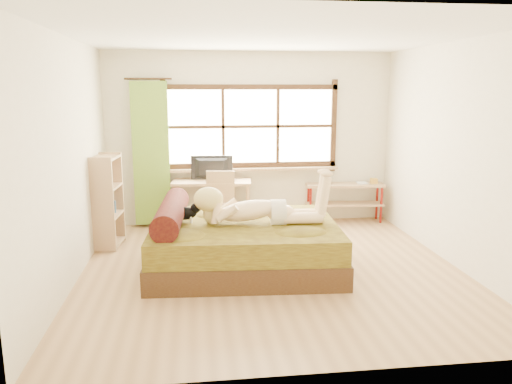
{
  "coord_description": "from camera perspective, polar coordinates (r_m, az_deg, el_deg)",
  "views": [
    {
      "loc": [
        -0.89,
        -5.61,
        2.14
      ],
      "look_at": [
        -0.17,
        0.2,
        0.92
      ],
      "focal_mm": 35.0,
      "sensor_mm": 36.0,
      "label": 1
    }
  ],
  "objects": [
    {
      "name": "floor",
      "position": [
        6.07,
        1.81,
        -8.86
      ],
      "size": [
        4.5,
        4.5,
        0.0
      ],
      "primitive_type": "plane",
      "color": "#9E754C",
      "rests_on": "ground"
    },
    {
      "name": "ceiling",
      "position": [
        5.71,
        2.0,
        17.4
      ],
      "size": [
        4.5,
        4.5,
        0.0
      ],
      "primitive_type": "plane",
      "rotation": [
        3.14,
        0.0,
        0.0
      ],
      "color": "white",
      "rests_on": "wall_back"
    },
    {
      "name": "wall_back",
      "position": [
        7.95,
        -0.63,
        6.07
      ],
      "size": [
        4.5,
        0.0,
        4.5
      ],
      "primitive_type": "plane",
      "rotation": [
        1.57,
        0.0,
        0.0
      ],
      "color": "silver",
      "rests_on": "floor"
    },
    {
      "name": "wall_front",
      "position": [
        3.57,
        7.52,
        -1.1
      ],
      "size": [
        4.5,
        0.0,
        4.5
      ],
      "primitive_type": "plane",
      "rotation": [
        -1.57,
        0.0,
        0.0
      ],
      "color": "silver",
      "rests_on": "floor"
    },
    {
      "name": "wall_left",
      "position": [
        5.83,
        -20.55,
        3.24
      ],
      "size": [
        0.0,
        4.5,
        4.5
      ],
      "primitive_type": "plane",
      "rotation": [
        1.57,
        0.0,
        1.57
      ],
      "color": "silver",
      "rests_on": "floor"
    },
    {
      "name": "wall_right",
      "position": [
        6.48,
        22.01,
        3.92
      ],
      "size": [
        0.0,
        4.5,
        4.5
      ],
      "primitive_type": "plane",
      "rotation": [
        1.57,
        0.0,
        -1.57
      ],
      "color": "silver",
      "rests_on": "floor"
    },
    {
      "name": "window",
      "position": [
        7.91,
        -0.61,
        7.19
      ],
      "size": [
        2.8,
        0.16,
        1.46
      ],
      "color": "#FFEDBF",
      "rests_on": "wall_back"
    },
    {
      "name": "curtain",
      "position": [
        7.84,
        -11.9,
        4.26
      ],
      "size": [
        0.55,
        0.1,
        2.2
      ],
      "primitive_type": "cube",
      "color": "#488023",
      "rests_on": "wall_back"
    },
    {
      "name": "bed",
      "position": [
        6.07,
        -1.83,
        -5.84
      ],
      "size": [
        2.34,
        1.92,
        0.85
      ],
      "rotation": [
        0.0,
        0.0,
        -0.06
      ],
      "color": "black",
      "rests_on": "floor"
    },
    {
      "name": "woman",
      "position": [
        5.89,
        0.17,
        -0.44
      ],
      "size": [
        1.59,
        0.54,
        0.67
      ],
      "primitive_type": null,
      "rotation": [
        0.0,
        0.0,
        -0.06
      ],
      "color": "beige",
      "rests_on": "bed"
    },
    {
      "name": "kitten",
      "position": [
        6.04,
        -8.23,
        -2.22
      ],
      "size": [
        0.34,
        0.15,
        0.27
      ],
      "primitive_type": null,
      "rotation": [
        0.0,
        0.0,
        -0.06
      ],
      "color": "black",
      "rests_on": "bed"
    },
    {
      "name": "desk",
      "position": [
        7.71,
        -5.06,
        0.59
      ],
      "size": [
        1.25,
        0.67,
        0.75
      ],
      "rotation": [
        0.0,
        0.0,
        -0.1
      ],
      "color": "tan",
      "rests_on": "floor"
    },
    {
      "name": "monitor",
      "position": [
        7.71,
        -5.11,
        2.74
      ],
      "size": [
        0.65,
        0.15,
        0.37
      ],
      "primitive_type": "imported",
      "rotation": [
        0.0,
        0.0,
        3.04
      ],
      "color": "black",
      "rests_on": "desk"
    },
    {
      "name": "chair",
      "position": [
        7.39,
        -4.09,
        -0.9
      ],
      "size": [
        0.46,
        0.46,
        0.94
      ],
      "rotation": [
        0.0,
        0.0,
        -0.1
      ],
      "color": "tan",
      "rests_on": "floor"
    },
    {
      "name": "pipe_shelf",
      "position": [
        8.23,
        10.18,
        -0.2
      ],
      "size": [
        1.27,
        0.41,
        0.71
      ],
      "rotation": [
        0.0,
        0.0,
        -0.08
      ],
      "color": "tan",
      "rests_on": "floor"
    },
    {
      "name": "cup",
      "position": [
        8.1,
        8.12,
        1.24
      ],
      "size": [
        0.14,
        0.14,
        0.1
      ],
      "primitive_type": "imported",
      "rotation": [
        0.0,
        0.0,
        -0.08
      ],
      "color": "gray",
      "rests_on": "pipe_shelf"
    },
    {
      "name": "book",
      "position": [
        8.25,
        11.47,
        1.02
      ],
      "size": [
        0.18,
        0.23,
        0.02
      ],
      "primitive_type": "imported",
      "rotation": [
        0.0,
        0.0,
        -0.08
      ],
      "color": "gray",
      "rests_on": "pipe_shelf"
    },
    {
      "name": "bookshelf",
      "position": [
        7.07,
        -16.62,
        -0.97
      ],
      "size": [
        0.37,
        0.58,
        1.26
      ],
      "rotation": [
        0.0,
        0.0,
        -0.1
      ],
      "color": "tan",
      "rests_on": "floor"
    }
  ]
}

